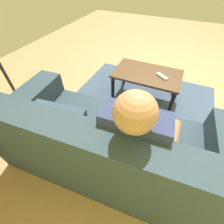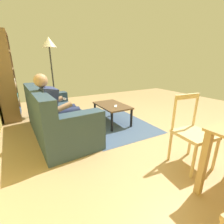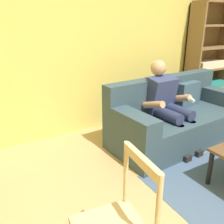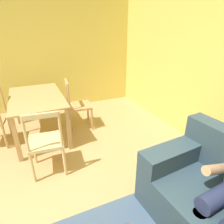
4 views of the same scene
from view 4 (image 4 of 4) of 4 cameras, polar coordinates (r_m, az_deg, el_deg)
wall_side at (r=4.43m, az=-27.95°, el=16.20°), size 0.12×5.28×2.71m
dining_table at (r=3.41m, az=-21.70°, el=2.72°), size 1.38×0.83×0.73m
dining_chair_near_wall at (r=3.56m, az=-10.36°, el=1.97°), size 0.47×0.47×0.93m
dining_chair_facing_couch at (r=2.56m, az=-19.29°, el=-8.59°), size 0.46×0.46×0.92m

